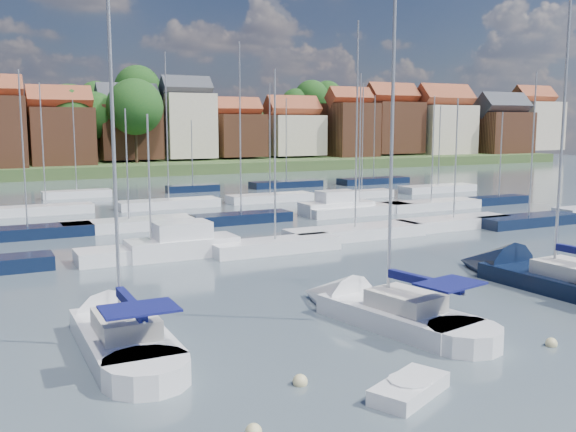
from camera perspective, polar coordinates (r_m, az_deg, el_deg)
ground at (r=62.17m, az=-10.26°, el=0.27°), size 260.00×260.00×0.00m
sailboat_left at (r=26.44m, az=-14.99°, el=-9.89°), size 3.04×11.12×15.10m
sailboat_centre at (r=28.52m, az=7.73°, el=-8.33°), size 5.01×11.28×14.88m
sailboat_navy at (r=36.80m, az=21.04°, el=-5.05°), size 4.13×13.28×18.10m
tender at (r=21.06m, az=10.73°, el=-14.84°), size 3.25×2.48×0.64m
buoy_c at (r=21.64m, az=1.08°, el=-14.75°), size 0.50×0.50×0.50m
buoy_d at (r=27.01m, az=22.35°, el=-10.64°), size 0.45×0.45×0.45m
buoy_e at (r=34.12m, az=13.75°, el=-6.36°), size 0.50×0.50×0.50m
marina_field at (r=58.13m, az=-7.09°, el=0.22°), size 79.62×41.41×15.93m
far_shore_town at (r=153.06m, az=-19.55°, el=6.30°), size 212.46×90.00×22.27m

